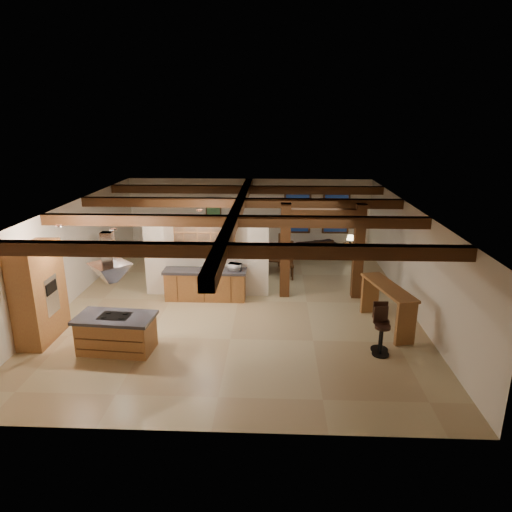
{
  "coord_description": "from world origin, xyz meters",
  "views": [
    {
      "loc": [
        1.08,
        -12.75,
        5.33
      ],
      "look_at": [
        0.52,
        0.5,
        1.27
      ],
      "focal_mm": 32.0,
      "sensor_mm": 36.0,
      "label": 1
    }
  ],
  "objects_px": {
    "dining_table": "(264,264)",
    "bar_counter": "(387,300)",
    "kitchen_island": "(116,333)",
    "sofa": "(311,247)"
  },
  "relations": [
    {
      "from": "dining_table",
      "to": "bar_counter",
      "type": "distance_m",
      "value": 5.52
    },
    {
      "from": "kitchen_island",
      "to": "dining_table",
      "type": "distance_m",
      "value": 6.81
    },
    {
      "from": "dining_table",
      "to": "bar_counter",
      "type": "height_order",
      "value": "bar_counter"
    },
    {
      "from": "kitchen_island",
      "to": "bar_counter",
      "type": "relative_size",
      "value": 0.83
    },
    {
      "from": "kitchen_island",
      "to": "dining_table",
      "type": "xyz_separation_m",
      "value": [
        3.34,
        5.93,
        -0.17
      ]
    },
    {
      "from": "kitchen_island",
      "to": "bar_counter",
      "type": "height_order",
      "value": "bar_counter"
    },
    {
      "from": "kitchen_island",
      "to": "bar_counter",
      "type": "distance_m",
      "value": 6.83
    },
    {
      "from": "dining_table",
      "to": "kitchen_island",
      "type": "bearing_deg",
      "value": -104.94
    },
    {
      "from": "dining_table",
      "to": "bar_counter",
      "type": "xyz_separation_m",
      "value": [
        3.31,
        -4.39,
        0.49
      ]
    },
    {
      "from": "kitchen_island",
      "to": "sofa",
      "type": "xyz_separation_m",
      "value": [
        5.18,
        8.21,
        -0.15
      ]
    }
  ]
}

